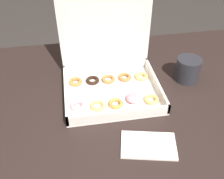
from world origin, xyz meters
TOP-DOWN VIEW (x-y plane):
  - dining_table at (0.00, 0.00)m, footprint 1.25×0.87m
  - donut_box at (-0.07, 0.11)m, footprint 0.31×0.27m
  - coffee_mug at (0.20, 0.10)m, footprint 0.08×0.08m
  - paper_napkin at (-0.01, -0.17)m, footprint 0.16×0.12m

SIDE VIEW (x-z plane):
  - dining_table at x=0.00m, z-range 0.28..1.01m
  - paper_napkin at x=-0.01m, z-range 0.74..0.75m
  - coffee_mug at x=0.20m, z-range 0.74..0.82m
  - donut_box at x=-0.07m, z-range 0.66..0.95m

